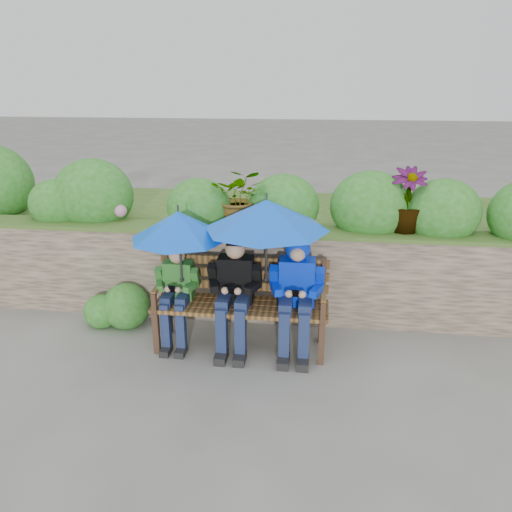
# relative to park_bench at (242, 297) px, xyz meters

# --- Properties ---
(ground) EXTENTS (60.00, 60.00, 0.00)m
(ground) POSITION_rel_park_bench_xyz_m (0.14, -0.10, -0.51)
(ground) COLOR #65665A
(ground) RESTS_ON ground
(garden_backdrop) EXTENTS (8.04, 2.85, 1.85)m
(garden_backdrop) POSITION_rel_park_bench_xyz_m (0.01, 1.51, 0.10)
(garden_backdrop) COLOR brown
(garden_backdrop) RESTS_ON ground
(park_bench) EXTENTS (1.71, 0.50, 0.90)m
(park_bench) POSITION_rel_park_bench_xyz_m (0.00, 0.00, 0.00)
(park_bench) COLOR #3F2A1C
(park_bench) RESTS_ON ground
(boy_left) EXTENTS (0.43, 0.49, 1.03)m
(boy_left) POSITION_rel_park_bench_xyz_m (-0.63, -0.07, 0.07)
(boy_left) COLOR #226219
(boy_left) RESTS_ON ground
(boy_middle) EXTENTS (0.51, 0.59, 1.14)m
(boy_middle) POSITION_rel_park_bench_xyz_m (-0.06, -0.08, 0.12)
(boy_middle) COLOR black
(boy_middle) RESTS_ON ground
(boy_right) EXTENTS (0.52, 0.63, 1.15)m
(boy_right) POSITION_rel_park_bench_xyz_m (0.54, -0.07, 0.17)
(boy_right) COLOR #082DBE
(boy_right) RESTS_ON ground
(umbrella_left) EXTENTS (0.93, 0.93, 0.77)m
(umbrella_left) POSITION_rel_park_bench_xyz_m (-0.57, -0.09, 0.75)
(umbrella_left) COLOR blue
(umbrella_left) RESTS_ON ground
(umbrella_right) EXTENTS (1.18, 1.18, 0.87)m
(umbrella_right) POSITION_rel_park_bench_xyz_m (0.24, -0.03, 0.86)
(umbrella_right) COLOR blue
(umbrella_right) RESTS_ON ground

